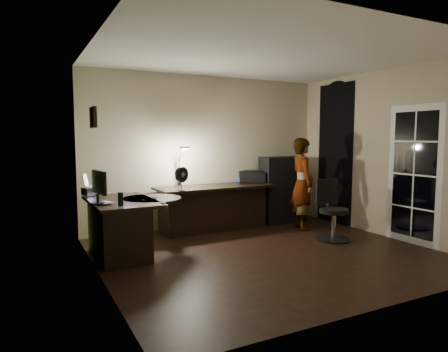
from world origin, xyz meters
name	(u,v)px	position (x,y,z in m)	size (l,w,h in m)	color
floor	(268,254)	(0.00, 0.00, -0.01)	(4.50, 4.00, 0.01)	black
ceiling	(270,55)	(0.00, 0.00, 2.71)	(4.50, 4.00, 0.01)	silver
wall_back	(207,152)	(0.00, 2.00, 1.35)	(4.50, 0.01, 2.70)	#BDAB8D
wall_front	(390,166)	(0.00, -2.00, 1.35)	(4.50, 0.01, 2.70)	#BDAB8D
wall_left	(98,161)	(-2.25, 0.00, 1.35)	(0.01, 4.00, 2.70)	#BDAB8D
wall_right	(386,154)	(2.25, 0.00, 1.35)	(0.01, 4.00, 2.70)	#BDAB8D
green_wall_overlay	(99,161)	(-2.24, 0.00, 1.35)	(0.00, 4.00, 2.70)	#496026
arched_doorway	(335,154)	(2.24, 1.15, 1.30)	(0.01, 0.90, 2.60)	black
french_door	(414,175)	(2.24, -0.55, 1.05)	(0.02, 0.92, 2.10)	white
framed_picture	(93,117)	(-2.22, 0.45, 1.85)	(0.04, 0.30, 0.25)	black
desk_left	(122,228)	(-1.83, 0.78, 0.39)	(0.83, 1.34, 0.77)	black
desk_right	(215,208)	(-0.04, 1.61, 0.39)	(2.07, 0.72, 0.78)	black
cabinet	(282,189)	(1.41, 1.65, 0.62)	(0.83, 0.41, 1.24)	black
laptop_stand	(93,191)	(-2.11, 1.37, 0.84)	(0.25, 0.21, 0.11)	silver
laptop	(95,180)	(-2.07, 1.37, 1.00)	(0.29, 0.27, 0.20)	silver
monitor	(98,192)	(-2.18, 0.54, 0.94)	(0.09, 0.45, 0.30)	black
mouse	(163,203)	(-1.49, 0.09, 0.81)	(0.07, 0.10, 0.04)	silver
phone	(155,197)	(-1.39, 0.74, 0.79)	(0.06, 0.12, 0.01)	black
pen	(143,200)	(-1.61, 0.52, 0.79)	(0.01, 0.15, 0.01)	black
speaker	(121,199)	(-1.97, 0.22, 0.87)	(0.07, 0.07, 0.17)	black
notepad	(105,202)	(-2.09, 0.56, 0.79)	(0.15, 0.21, 0.01)	silver
desk_fan	(181,179)	(-0.82, 1.19, 0.98)	(0.24, 0.13, 0.37)	black
headphones	(243,179)	(0.65, 1.85, 0.84)	(0.19, 0.08, 0.09)	#115095
printer	(252,176)	(0.80, 1.78, 0.89)	(0.46, 0.36, 0.21)	black
desk_lamp	(179,164)	(-0.61, 1.83, 1.15)	(0.17, 0.33, 0.72)	black
office_chair	(334,211)	(1.31, 0.13, 0.47)	(0.53, 0.53, 0.94)	black
person	(302,184)	(1.36, 0.99, 0.80)	(0.57, 0.38, 1.60)	#D8A88C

